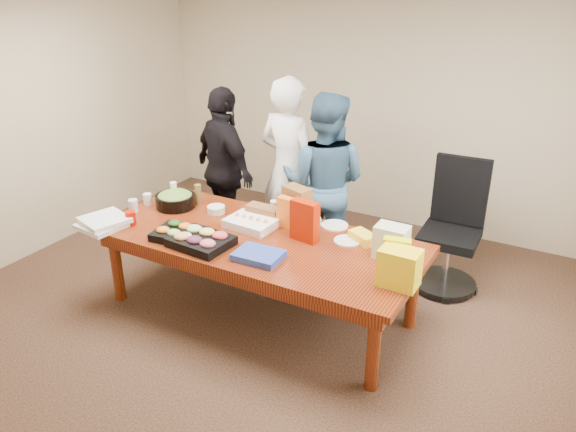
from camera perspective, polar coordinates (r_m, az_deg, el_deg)
The scene contains 34 objects.
floor at distance 5.18m, azimuth -2.89°, elevation -9.71°, with size 5.50×5.00×0.02m, color #47301E.
wall_back at distance 6.73m, azimuth 8.39°, elevation 10.77°, with size 5.50×0.04×2.70m, color beige.
wall_left at distance 6.42m, azimuth -24.72°, elevation 8.20°, with size 0.04×5.00×2.70m, color beige.
conference_table at distance 4.98m, azimuth -2.98°, elevation -6.02°, with size 2.80×1.20×0.75m, color #4C1C0F.
office_chair at distance 5.45m, azimuth 16.06°, elevation -1.51°, with size 0.61×0.61×1.20m, color black.
person_center at distance 5.78m, azimuth 0.09°, elevation 4.71°, with size 0.69×0.46×1.90m, color white.
person_right at distance 5.56m, azimuth 3.65°, elevation 3.30°, with size 0.88×0.68×1.80m, color #335676.
person_left at distance 6.04m, azimuth -6.39°, elevation 4.67°, with size 1.03×0.43×1.75m, color black.
veggie_tray at distance 4.86m, azimuth -10.86°, elevation -1.81°, with size 0.42×0.33×0.06m, color black.
fruit_tray at distance 4.70m, azimuth -8.77°, elevation -2.54°, with size 0.48×0.37×0.07m, color black.
sheet_cake at distance 4.97m, azimuth -3.74°, elevation -0.70°, with size 0.42×0.32×0.07m, color white.
salad_bowl at distance 5.47m, azimuth -11.32°, elevation 1.51°, with size 0.38×0.38×0.12m, color black.
chip_bag_blue at distance 4.45m, azimuth -3.00°, elevation -4.00°, with size 0.37×0.27×0.05m, color #2943A7.
chip_bag_red at distance 4.67m, azimuth 1.70°, elevation -0.49°, with size 0.24×0.10×0.35m, color #A61900.
chip_bag_yellow at distance 4.23m, azimuth 10.85°, elevation -4.10°, with size 0.20×0.08×0.30m, color #CDDA00.
chip_bag_orange at distance 4.91m, azimuth -0.08°, elevation 0.33°, with size 0.18×0.08×0.28m, color orange.
mayo_jar at distance 5.21m, azimuth -1.34°, elevation 0.86°, with size 0.08×0.08×0.13m, color white.
mustard_bottle at distance 4.84m, azimuth 2.18°, elevation -0.83°, with size 0.06×0.06×0.16m, color yellow.
dressing_bottle at distance 5.51m, azimuth -9.07°, elevation 2.21°, with size 0.06×0.06×0.19m, color brown.
ranch_bottle at distance 5.60m, azimuth -11.46°, elevation 2.43°, with size 0.06×0.06×0.19m, color #E9EAC5.
banana_bunch at distance 4.74m, azimuth 7.58°, elevation -2.14°, with size 0.24×0.14×0.08m, color yellow.
bread_loaf at distance 5.10m, azimuth -2.46°, elevation 0.32°, with size 0.32×0.14×0.13m, color brown.
kraft_bag at distance 5.01m, azimuth 0.91°, elevation 1.13°, with size 0.25×0.15×0.33m, color brown.
red_cup at distance 5.20m, azimuth -15.62°, elevation -0.19°, with size 0.09×0.09×0.12m, color #A50F00.
clear_cup_a at distance 5.45m, azimuth -15.38°, elevation 1.00°, with size 0.09×0.09×0.12m, color silver.
clear_cup_b at distance 5.58m, azimuth -14.01°, elevation 1.64°, with size 0.08×0.08×0.11m, color white.
pizza_box_lower at distance 5.23m, azimuth -18.23°, elevation -0.87°, with size 0.36×0.36×0.04m, color white.
pizza_box_upper at distance 5.22m, azimuth -18.06°, elevation -0.38°, with size 0.36×0.36×0.04m, color white.
plate_a at distance 4.74m, azimuth 6.02°, elevation -2.51°, with size 0.23×0.23×0.01m, color white.
plate_b at distance 5.01m, azimuth 4.73°, elevation -0.95°, with size 0.24×0.24×0.01m, color white.
dip_bowl_a at distance 5.01m, azimuth 2.41°, elevation -0.55°, with size 0.17×0.17×0.07m, color beige.
dip_bowl_b at distance 5.29m, azimuth -7.28°, elevation 0.65°, with size 0.17×0.17×0.07m, color silver.
grocery_bag_white at distance 4.48m, azimuth 10.39°, elevation -2.62°, with size 0.25×0.18×0.27m, color beige.
grocery_bag_yellow at distance 4.11m, azimuth 11.18°, elevation -5.16°, with size 0.28×0.20×0.28m, color yellow.
Camera 1 is at (2.32, -3.63, 2.87)m, focal length 35.18 mm.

